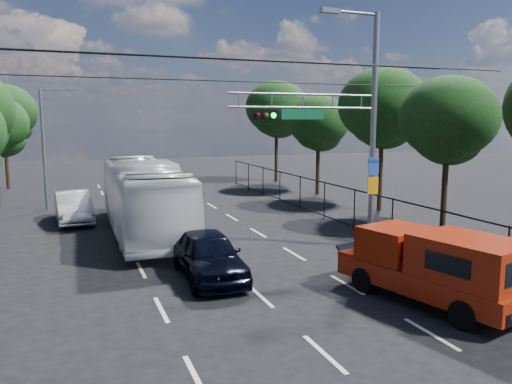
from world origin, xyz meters
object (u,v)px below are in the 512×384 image
signal_mast (348,121)px  white_van (73,207)px  white_bus (143,197)px  navy_hatchback (209,255)px  red_pickup (434,265)px

signal_mast → white_van: bearing=136.5°
white_bus → white_van: bearing=130.0°
signal_mast → navy_hatchback: signal_mast is taller
navy_hatchback → white_bus: 7.89m
navy_hatchback → white_bus: size_ratio=0.38×
red_pickup → navy_hatchback: size_ratio=1.30×
white_bus → white_van: size_ratio=2.55×
signal_mast → red_pickup: size_ratio=1.57×
navy_hatchback → white_van: navy_hatchback is taller
signal_mast → white_van: (-10.36, 9.83, -4.45)m
signal_mast → white_van: 14.96m
signal_mast → white_bus: (-7.28, 6.06, -3.53)m
navy_hatchback → white_van: size_ratio=0.97×
white_bus → white_van: white_bus is taller
red_pickup → white_van: bearing=120.7°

